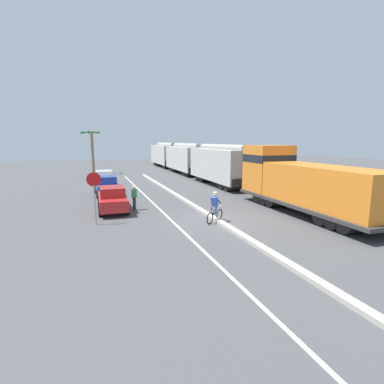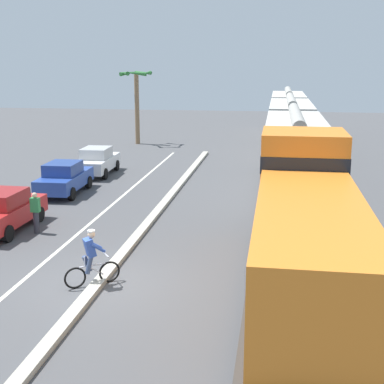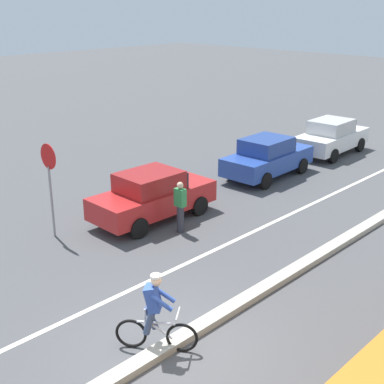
# 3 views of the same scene
# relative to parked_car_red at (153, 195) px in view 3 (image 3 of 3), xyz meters

# --- Properties ---
(ground_plane) EXTENTS (120.00, 120.00, 0.00)m
(ground_plane) POSITION_rel_parked_car_red_xyz_m (5.40, -4.48, -0.82)
(ground_plane) COLOR #4C4C4F
(median_curb) EXTENTS (0.36, 36.00, 0.16)m
(median_curb) POSITION_rel_parked_car_red_xyz_m (5.40, 1.52, -0.74)
(median_curb) COLOR #B2AD9E
(median_curb) RESTS_ON ground
(lane_stripe) EXTENTS (0.14, 36.00, 0.01)m
(lane_stripe) POSITION_rel_parked_car_red_xyz_m (3.00, 1.52, -0.81)
(lane_stripe) COLOR silver
(lane_stripe) RESTS_ON ground
(parked_car_red) EXTENTS (1.89, 4.23, 1.62)m
(parked_car_red) POSITION_rel_parked_car_red_xyz_m (0.00, 0.00, 0.00)
(parked_car_red) COLOR red
(parked_car_red) RESTS_ON ground
(parked_car_blue) EXTENTS (1.94, 4.25, 1.62)m
(parked_car_blue) POSITION_rel_parked_car_red_xyz_m (-0.01, 6.19, 0.00)
(parked_car_blue) COLOR #28479E
(parked_car_blue) RESTS_ON ground
(parked_car_white) EXTENTS (1.95, 4.26, 1.62)m
(parked_car_white) POSITION_rel_parked_car_red_xyz_m (0.05, 11.02, 0.00)
(parked_car_white) COLOR silver
(parked_car_white) RESTS_ON ground
(cyclist) EXTENTS (1.41, 1.06, 1.71)m
(cyclist) POSITION_rel_parked_car_red_xyz_m (5.21, -4.61, 0.00)
(cyclist) COLOR black
(cyclist) RESTS_ON ground
(stop_sign) EXTENTS (0.76, 0.08, 2.88)m
(stop_sign) POSITION_rel_parked_car_red_xyz_m (-1.12, -2.97, 1.21)
(stop_sign) COLOR gray
(stop_sign) RESTS_ON ground
(pedestrian_by_cars) EXTENTS (0.34, 0.22, 1.62)m
(pedestrian_by_cars) POSITION_rel_parked_car_red_xyz_m (1.38, -0.11, 0.03)
(pedestrian_by_cars) COLOR #33333D
(pedestrian_by_cars) RESTS_ON ground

